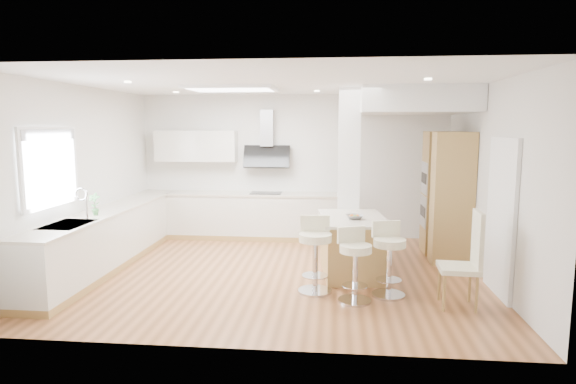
# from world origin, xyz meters

# --- Properties ---
(ground) EXTENTS (6.00, 6.00, 0.00)m
(ground) POSITION_xyz_m (0.00, 0.00, 0.00)
(ground) COLOR #A6693D
(ground) RESTS_ON ground
(ceiling) EXTENTS (6.00, 5.00, 0.02)m
(ceiling) POSITION_xyz_m (0.00, 0.00, 0.00)
(ceiling) COLOR white
(ceiling) RESTS_ON ground
(wall_back) EXTENTS (6.00, 0.04, 2.80)m
(wall_back) POSITION_xyz_m (0.00, 2.50, 1.40)
(wall_back) COLOR silver
(wall_back) RESTS_ON ground
(wall_left) EXTENTS (0.04, 5.00, 2.80)m
(wall_left) POSITION_xyz_m (-3.00, 0.00, 1.40)
(wall_left) COLOR silver
(wall_left) RESTS_ON ground
(wall_right) EXTENTS (0.04, 5.00, 2.80)m
(wall_right) POSITION_xyz_m (3.00, 0.00, 1.40)
(wall_right) COLOR silver
(wall_right) RESTS_ON ground
(skylight) EXTENTS (4.10, 2.10, 0.06)m
(skylight) POSITION_xyz_m (-0.79, 0.60, 2.77)
(skylight) COLOR white
(skylight) RESTS_ON ground
(window_left) EXTENTS (0.06, 1.28, 1.07)m
(window_left) POSITION_xyz_m (-2.96, -0.90, 1.69)
(window_left) COLOR white
(window_left) RESTS_ON ground
(doorway_right) EXTENTS (0.05, 1.00, 2.10)m
(doorway_right) POSITION_xyz_m (2.97, -0.60, 1.00)
(doorway_right) COLOR #4C463C
(doorway_right) RESTS_ON ground
(counter_left) EXTENTS (0.63, 4.50, 1.35)m
(counter_left) POSITION_xyz_m (-2.70, 0.23, 0.46)
(counter_left) COLOR #AF8A4B
(counter_left) RESTS_ON ground
(counter_back) EXTENTS (3.62, 0.63, 2.50)m
(counter_back) POSITION_xyz_m (-0.91, 2.22, 0.70)
(counter_back) COLOR #AF8A4B
(counter_back) RESTS_ON ground
(pillar) EXTENTS (0.35, 0.35, 2.80)m
(pillar) POSITION_xyz_m (1.05, 0.95, 1.40)
(pillar) COLOR white
(pillar) RESTS_ON ground
(soffit) EXTENTS (1.78, 2.20, 0.40)m
(soffit) POSITION_xyz_m (2.10, 1.40, 2.60)
(soffit) COLOR white
(soffit) RESTS_ON ground
(oven_column) EXTENTS (0.63, 1.21, 2.10)m
(oven_column) POSITION_xyz_m (2.68, 1.23, 1.05)
(oven_column) COLOR #AF8A4B
(oven_column) RESTS_ON ground
(peninsula) EXTENTS (1.08, 1.50, 0.92)m
(peninsula) POSITION_xyz_m (1.10, 0.10, 0.43)
(peninsula) COLOR #AF8A4B
(peninsula) RESTS_ON ground
(bar_stool_a) EXTENTS (0.49, 0.49, 1.01)m
(bar_stool_a) POSITION_xyz_m (0.58, -0.76, 0.57)
(bar_stool_a) COLOR silver
(bar_stool_a) RESTS_ON ground
(bar_stool_b) EXTENTS (0.54, 0.54, 0.93)m
(bar_stool_b) POSITION_xyz_m (1.09, -1.06, 0.52)
(bar_stool_b) COLOR silver
(bar_stool_b) RESTS_ON ground
(bar_stool_c) EXTENTS (0.52, 0.52, 0.96)m
(bar_stool_c) POSITION_xyz_m (1.54, -0.81, 0.54)
(bar_stool_c) COLOR silver
(bar_stool_c) RESTS_ON ground
(dining_chair) EXTENTS (0.49, 0.49, 1.19)m
(dining_chair) POSITION_xyz_m (2.44, -1.12, 0.64)
(dining_chair) COLOR beige
(dining_chair) RESTS_ON ground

